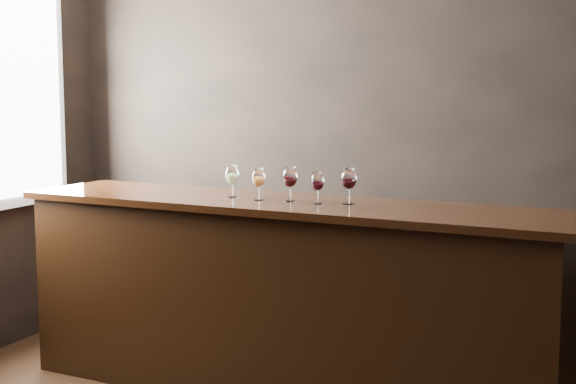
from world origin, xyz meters
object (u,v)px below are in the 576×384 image
at_px(glass_amber, 258,178).
at_px(glass_red_c, 349,180).
at_px(back_bar_shelf, 360,291).
at_px(glass_white, 232,175).
at_px(glass_red_b, 317,182).
at_px(glass_red_a, 290,178).
at_px(bar_counter, 284,302).

height_order(glass_amber, glass_red_c, glass_red_c).
bearing_deg(back_bar_shelf, glass_red_c, -76.77).
xyz_separation_m(glass_white, glass_red_b, (0.55, -0.06, -0.01)).
distance_m(glass_amber, glass_red_a, 0.18).
distance_m(glass_red_a, glass_red_c, 0.34).
bearing_deg(glass_white, glass_red_b, -6.59).
bearing_deg(glass_red_c, glass_red_b, -160.57).
height_order(back_bar_shelf, glass_white, glass_white).
bearing_deg(glass_amber, bar_counter, 13.05).
bearing_deg(bar_counter, glass_red_c, 7.67).
relative_size(back_bar_shelf, glass_red_c, 11.92).
xyz_separation_m(bar_counter, glass_white, (-0.34, 0.03, 0.71)).
relative_size(glass_red_a, glass_red_b, 1.10).
bearing_deg(glass_red_b, glass_red_c, 19.43).
bearing_deg(glass_white, back_bar_shelf, 59.17).
height_order(glass_white, glass_red_a, glass_red_a).
xyz_separation_m(back_bar_shelf, glass_white, (-0.51, -0.85, 0.83)).
xyz_separation_m(glass_amber, glass_red_c, (0.51, 0.05, 0.01)).
bearing_deg(glass_amber, glass_white, 162.75).
bearing_deg(glass_amber, glass_red_b, -0.43).
bearing_deg(glass_white, bar_counter, -4.76).
xyz_separation_m(glass_amber, glass_red_b, (0.35, -0.00, -0.00)).
relative_size(glass_red_b, glass_red_c, 0.89).
height_order(bar_counter, glass_amber, glass_amber).
bearing_deg(glass_red_c, bar_counter, -176.75).
xyz_separation_m(glass_white, glass_red_c, (0.71, -0.01, 0.01)).
bearing_deg(glass_red_a, glass_amber, -169.98).
xyz_separation_m(bar_counter, glass_red_b, (0.21, -0.04, 0.70)).
distance_m(glass_red_a, glass_red_b, 0.18).
distance_m(back_bar_shelf, glass_red_c, 1.22).
distance_m(back_bar_shelf, glass_white, 1.29).
distance_m(bar_counter, glass_red_c, 0.81).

